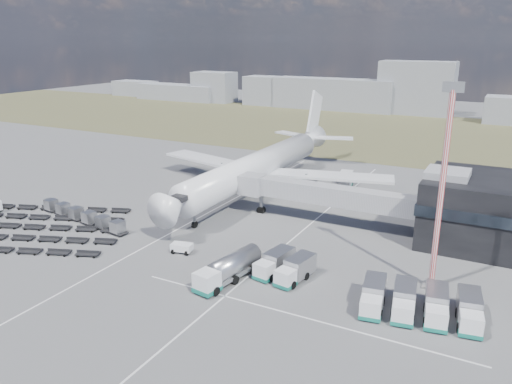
% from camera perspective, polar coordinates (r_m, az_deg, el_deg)
% --- Properties ---
extents(ground, '(420.00, 420.00, 0.00)m').
position_cam_1_polar(ground, '(74.97, -10.93, -6.22)').
color(ground, '#565659').
rests_on(ground, ground).
extents(grass_strip, '(420.00, 90.00, 0.01)m').
position_cam_1_polar(grass_strip, '(171.51, 12.60, 6.89)').
color(grass_strip, '#4B482D').
rests_on(grass_strip, ground).
extents(lane_markings, '(47.12, 110.00, 0.01)m').
position_cam_1_polar(lane_markings, '(72.01, -3.28, -6.92)').
color(lane_markings, silver).
rests_on(lane_markings, ground).
extents(jet_bridge, '(30.30, 3.80, 7.05)m').
position_cam_1_polar(jet_bridge, '(82.42, 6.59, -0.10)').
color(jet_bridge, '#939399').
rests_on(jet_bridge, ground).
extents(airliner, '(51.59, 64.53, 17.62)m').
position_cam_1_polar(airliner, '(99.14, 0.56, 3.11)').
color(airliner, white).
rests_on(airliner, ground).
extents(skyline, '(289.90, 27.04, 24.71)m').
position_cam_1_polar(skyline, '(208.16, 17.60, 10.37)').
color(skyline, gray).
rests_on(skyline, ground).
extents(fuel_tanker, '(4.34, 10.85, 3.41)m').
position_cam_1_polar(fuel_tanker, '(63.35, -3.18, -8.74)').
color(fuel_tanker, white).
rests_on(fuel_tanker, ground).
extents(pushback_tug, '(3.24, 2.26, 1.37)m').
position_cam_1_polar(pushback_tug, '(72.40, -8.47, -6.36)').
color(pushback_tug, white).
rests_on(pushback_tug, ground).
extents(catering_truck, '(3.64, 6.69, 2.91)m').
position_cam_1_polar(catering_truck, '(103.41, 10.15, 1.25)').
color(catering_truck, white).
rests_on(catering_truck, ground).
extents(service_trucks_near, '(6.56, 7.46, 2.67)m').
position_cam_1_polar(service_trucks_near, '(64.54, 3.31, -8.48)').
color(service_trucks_near, white).
rests_on(service_trucks_near, ground).
extents(service_trucks_far, '(13.42, 8.77, 2.78)m').
position_cam_1_polar(service_trucks_far, '(58.96, 18.24, -11.96)').
color(service_trucks_far, white).
rests_on(service_trucks_far, ground).
extents(uld_row, '(21.29, 5.10, 1.93)m').
position_cam_1_polar(uld_row, '(87.91, -19.24, -2.54)').
color(uld_row, black).
rests_on(uld_row, ground).
extents(baggage_dollies, '(33.50, 28.78, 0.78)m').
position_cam_1_polar(baggage_dollies, '(87.67, -24.11, -3.69)').
color(baggage_dollies, black).
rests_on(baggage_dollies, ground).
extents(floodlight_mast, '(2.36, 1.92, 24.86)m').
position_cam_1_polar(floodlight_mast, '(61.67, 20.44, 0.16)').
color(floodlight_mast, red).
rests_on(floodlight_mast, ground).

